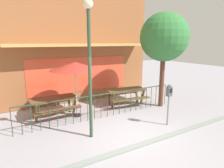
{
  "coord_description": "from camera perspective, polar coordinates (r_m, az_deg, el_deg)",
  "views": [
    {
      "loc": [
        -3.33,
        -4.56,
        2.92
      ],
      "look_at": [
        0.58,
        2.24,
        1.21
      ],
      "focal_mm": 30.87,
      "sensor_mm": 36.0,
      "label": 1
    }
  ],
  "objects": [
    {
      "name": "pub_storefront",
      "position": [
        9.73,
        -10.09,
        11.29
      ],
      "size": [
        7.76,
        1.29,
        5.6
      ],
      "color": "#55341D",
      "rests_on": "ground"
    },
    {
      "name": "patio_umbrella",
      "position": [
        7.54,
        -10.87,
        5.13
      ],
      "size": [
        1.97,
        1.97,
        2.18
      ],
      "color": "black",
      "rests_on": "ground"
    },
    {
      "name": "ground",
      "position": [
        6.36,
        5.7,
        -15.1
      ],
      "size": [
        40.0,
        40.0,
        0.0
      ],
      "primitive_type": "plane",
      "color": "#9C97A1"
    },
    {
      "name": "street_lamp",
      "position": [
        5.63,
        -6.74,
        9.48
      ],
      "size": [
        0.28,
        0.28,
        4.08
      ],
      "color": "#2C4730",
      "rests_on": "ground"
    },
    {
      "name": "picnic_table_right",
      "position": [
        9.05,
        4.09,
        -2.52
      ],
      "size": [
        1.97,
        1.59,
        0.79
      ],
      "color": "brown",
      "rests_on": "ground"
    },
    {
      "name": "curb_edge",
      "position": [
        5.94,
        9.25,
        -17.32
      ],
      "size": [
        10.87,
        0.2,
        0.11
      ],
      "primitive_type": "cube",
      "color": "gray",
      "rests_on": "ground"
    },
    {
      "name": "street_tree",
      "position": [
        8.9,
        15.19,
        13.14
      ],
      "size": [
        2.12,
        2.12,
        4.2
      ],
      "color": "brown",
      "rests_on": "ground"
    },
    {
      "name": "picnic_table_left",
      "position": [
        7.97,
        -16.88,
        -5.1
      ],
      "size": [
        1.88,
        1.47,
        0.79
      ],
      "color": "brown",
      "rests_on": "ground"
    },
    {
      "name": "parking_meter_near",
      "position": [
        7.0,
        16.55,
        -2.87
      ],
      "size": [
        0.18,
        0.17,
        1.5
      ],
      "color": "slate",
      "rests_on": "ground"
    },
    {
      "name": "patio_fence_front",
      "position": [
        7.57,
        -2.34,
        -5.09
      ],
      "size": [
        6.55,
        0.04,
        0.97
      ],
      "color": "#29432E",
      "rests_on": "ground"
    }
  ]
}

